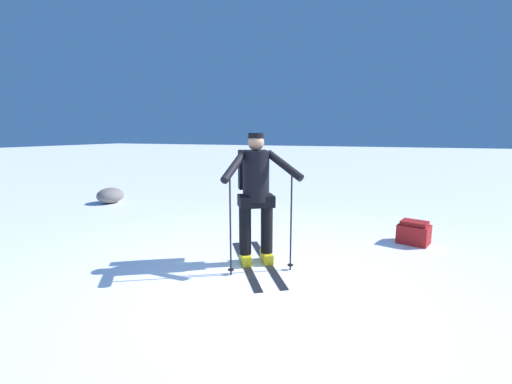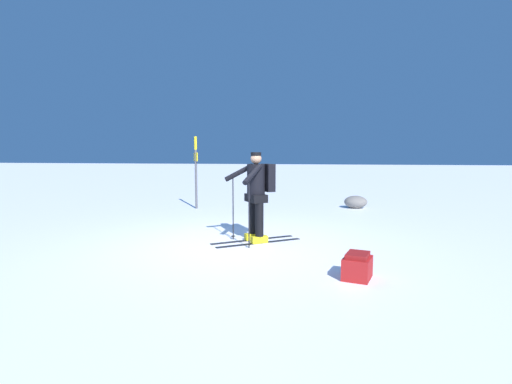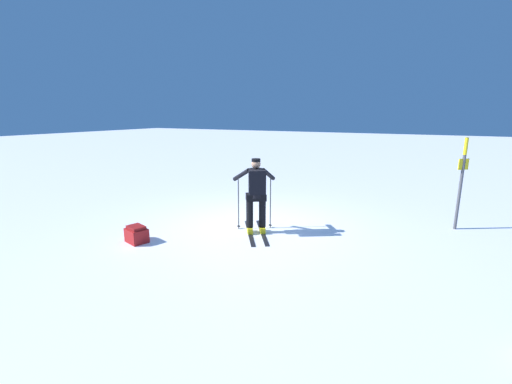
# 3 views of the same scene
# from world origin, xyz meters

# --- Properties ---
(ground_plane) EXTENTS (80.00, 80.00, 0.00)m
(ground_plane) POSITION_xyz_m (0.00, 0.00, 0.00)
(ground_plane) COLOR white
(skier) EXTENTS (1.57, 1.23, 1.62)m
(skier) POSITION_xyz_m (0.33, 0.32, 0.92)
(skier) COLOR black
(skier) RESTS_ON ground_plane
(dropped_backpack) EXTENTS (0.44, 0.50, 0.34)m
(dropped_backpack) POSITION_xyz_m (1.90, -1.58, 0.16)
(dropped_backpack) COLOR maroon
(dropped_backpack) RESTS_ON ground_plane
(rock_boulder) EXTENTS (0.65, 0.55, 0.36)m
(rock_boulder) POSITION_xyz_m (2.55, 4.87, 0.18)
(rock_boulder) COLOR slate
(rock_boulder) RESTS_ON ground_plane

